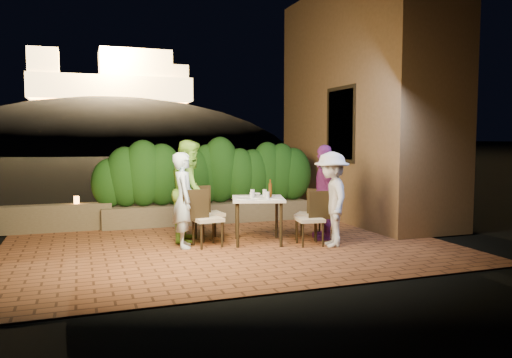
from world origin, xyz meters
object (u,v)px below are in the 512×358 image
beer_bottle (270,188)px  diner_blue (184,200)px  chair_left_front (207,218)px  bowl (256,194)px  diner_purple (324,192)px  chair_right_front (310,218)px  diner_white (332,199)px  parapet_lamp (77,200)px  chair_right_back (308,214)px  dining_table (258,220)px  chair_left_back (209,213)px  diner_green (191,191)px

beer_bottle → diner_blue: bearing=175.9°
chair_left_front → diner_blue: size_ratio=0.61×
bowl → diner_purple: 1.17m
chair_right_front → beer_bottle: bearing=-30.8°
diner_white → parapet_lamp: bearing=-111.2°
chair_right_back → chair_right_front: bearing=107.3°
dining_table → chair_left_front: (-0.85, 0.01, 0.09)m
chair_left_front → chair_left_back: size_ratio=0.99×
bowl → parapet_lamp: (-2.90, 1.89, -0.20)m
parapet_lamp → chair_right_back: bearing=-30.1°
chair_left_back → diner_green: diner_green is taller
bowl → diner_blue: bearing=-169.6°
diner_blue → chair_right_front: bearing=-97.0°
dining_table → chair_left_front: 0.86m
chair_right_front → diner_blue: size_ratio=0.58×
diner_white → diner_purple: size_ratio=0.94×
chair_left_back → beer_bottle: bearing=-36.8°
beer_bottle → chair_left_back: bearing=150.0°
parapet_lamp → chair_left_front: bearing=-48.1°
bowl → diner_white: size_ratio=0.10×
beer_bottle → parapet_lamp: (-3.03, 2.23, -0.33)m
diner_blue → parapet_lamp: 2.67m
chair_right_back → diner_purple: (0.26, -0.09, 0.37)m
diner_purple → chair_right_front: bearing=-30.3°
chair_right_back → chair_left_back: bearing=23.6°
chair_left_back → parapet_lamp: 2.72m
chair_left_back → diner_blue: (-0.51, -0.42, 0.29)m
diner_purple → parapet_lamp: bearing=-99.9°
parapet_lamp → dining_table: bearing=-37.9°
beer_bottle → chair_left_front: (-1.06, 0.03, -0.44)m
diner_blue → diner_green: diner_green is taller
dining_table → bowl: bearing=75.9°
chair_left_back → chair_right_back: (1.63, -0.47, -0.03)m
dining_table → chair_right_back: size_ratio=0.96×
diner_white → diner_purple: diner_purple is taller
diner_blue → diner_white: diner_white is taller
chair_left_front → chair_left_back: bearing=63.9°
diner_blue → parapet_lamp: size_ratio=10.76×
chair_right_front → diner_blue: 2.04m
chair_right_front → parapet_lamp: 4.43m
beer_bottle → diner_green: diner_green is taller
chair_left_front → chair_right_back: 1.78m
dining_table → bowl: bowl is taller
dining_table → chair_right_front: 0.86m
chair_right_front → dining_table: bearing=-23.6°
diner_white → parapet_lamp: diner_white is taller
beer_bottle → parapet_lamp: bearing=143.7°
chair_left_back → chair_right_back: bearing=-22.9°
dining_table → chair_right_front: bearing=-31.4°
chair_right_front → chair_right_back: chair_right_front is taller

